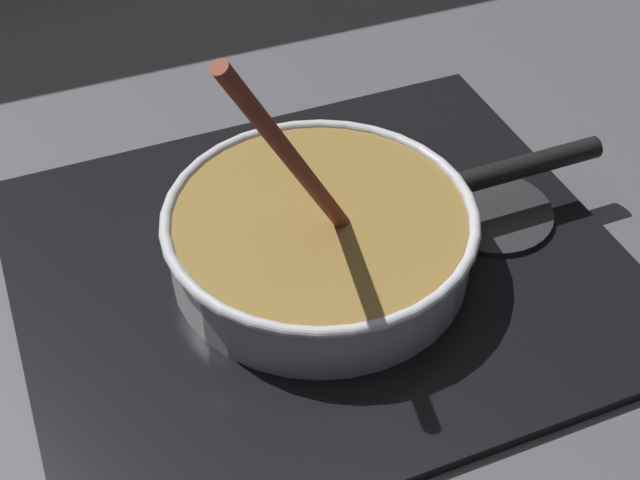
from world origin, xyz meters
TOP-DOWN VIEW (x-y plane):
  - ground at (0.00, 0.00)m, footprint 2.40×1.60m
  - hob_plate at (0.11, 0.09)m, footprint 0.56×0.48m
  - burner_ring at (0.11, 0.09)m, footprint 0.16×0.16m
  - spare_burner at (0.29, 0.09)m, footprint 0.13×0.13m
  - cooking_pan at (0.11, 0.09)m, footprint 0.44×0.29m

SIDE VIEW (x-z plane):
  - ground at x=0.00m, z-range -0.04..0.00m
  - hob_plate at x=0.11m, z-range 0.00..0.01m
  - spare_burner at x=0.29m, z-range 0.01..0.02m
  - burner_ring at x=0.11m, z-range 0.01..0.02m
  - cooking_pan at x=0.11m, z-range -0.09..0.19m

